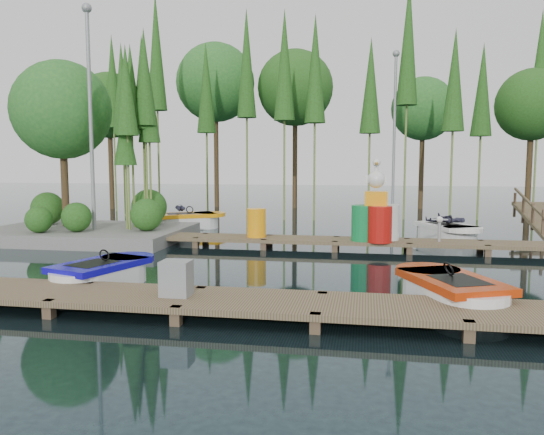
% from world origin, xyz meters
% --- Properties ---
extents(ground_plane, '(90.00, 90.00, 0.00)m').
position_xyz_m(ground_plane, '(0.00, 0.00, 0.00)').
color(ground_plane, '#1A2C31').
extents(near_dock, '(18.00, 1.50, 0.50)m').
position_xyz_m(near_dock, '(0.00, -4.50, 0.23)').
color(near_dock, brown).
rests_on(near_dock, ground).
extents(far_dock, '(15.00, 1.20, 0.50)m').
position_xyz_m(far_dock, '(1.00, 2.50, 0.23)').
color(far_dock, brown).
rests_on(far_dock, ground).
extents(island, '(6.20, 4.20, 6.75)m').
position_xyz_m(island, '(-6.30, 3.29, 3.18)').
color(island, slate).
rests_on(island, ground).
extents(tree_screen, '(34.42, 18.53, 10.31)m').
position_xyz_m(tree_screen, '(-2.04, 10.60, 6.12)').
color(tree_screen, '#43321C').
rests_on(tree_screen, ground).
extents(lamp_island, '(0.30, 0.30, 7.25)m').
position_xyz_m(lamp_island, '(-5.50, 2.50, 4.26)').
color(lamp_island, gray).
rests_on(lamp_island, ground).
extents(lamp_rear, '(0.30, 0.30, 7.25)m').
position_xyz_m(lamp_rear, '(4.00, 11.00, 4.26)').
color(lamp_rear, gray).
rests_on(lamp_rear, ground).
extents(boat_blue, '(1.79, 2.64, 0.82)m').
position_xyz_m(boat_blue, '(-2.38, -2.94, 0.24)').
color(boat_blue, white).
rests_on(boat_blue, ground).
extents(boat_red, '(2.08, 2.83, 0.87)m').
position_xyz_m(boat_red, '(4.32, -3.36, 0.25)').
color(boat_red, white).
rests_on(boat_red, ground).
extents(boat_yellow_far, '(3.01, 2.44, 1.38)m').
position_xyz_m(boat_yellow_far, '(-3.80, 6.32, 0.29)').
color(boat_yellow_far, white).
rests_on(boat_yellow_far, ground).
extents(boat_white_far, '(2.18, 2.83, 1.22)m').
position_xyz_m(boat_white_far, '(5.41, 4.69, 0.27)').
color(boat_white_far, white).
rests_on(boat_white_far, ground).
extents(utility_cabinet, '(0.48, 0.41, 0.59)m').
position_xyz_m(utility_cabinet, '(-0.22, -4.50, 0.59)').
color(utility_cabinet, gray).
rests_on(utility_cabinet, near_dock).
extents(yellow_barrel, '(0.56, 0.56, 0.84)m').
position_xyz_m(yellow_barrel, '(-0.32, 2.50, 0.72)').
color(yellow_barrel, '#FF9C0D').
rests_on(yellow_barrel, far_dock).
extents(drum_cluster, '(1.33, 1.22, 2.30)m').
position_xyz_m(drum_cluster, '(3.15, 2.34, 0.98)').
color(drum_cluster, '#0E7E39').
rests_on(drum_cluster, far_dock).
extents(seagull_post, '(0.44, 0.24, 0.71)m').
position_xyz_m(seagull_post, '(4.88, 2.50, 0.78)').
color(seagull_post, gray).
rests_on(seagull_post, far_dock).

